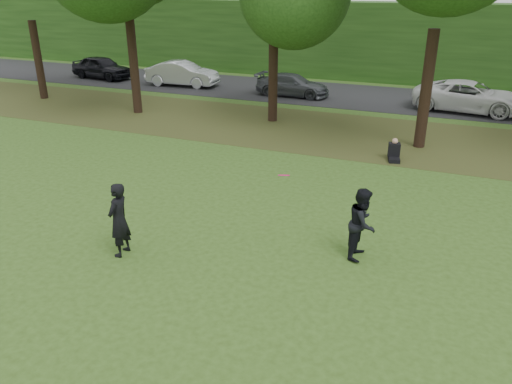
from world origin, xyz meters
The scene contains 9 objects.
ground centered at (0.00, 0.00, 0.00)m, with size 120.00×120.00×0.00m, color #304A17.
leaf_litter centered at (0.00, 13.00, 0.01)m, with size 60.00×7.00×0.01m, color #4B361A.
street centered at (0.00, 21.00, 0.01)m, with size 70.00×7.00×0.02m, color black.
far_hedge centered at (0.00, 27.00, 2.50)m, with size 70.00×3.00×5.00m, color #1C3E11.
player_left centered at (-1.94, 0.44, 0.94)m, with size 0.69×0.45×1.88m, color black.
player_right centered at (3.54, 2.58, 0.89)m, with size 0.87×0.68×1.79m, color black.
parked_cars centered at (-0.67, 19.84, 0.76)m, with size 40.86×3.93×1.54m.
frisbee centered at (1.82, 1.70, 2.20)m, with size 0.37×0.35×0.17m.
seated_person centered at (3.27, 10.22, 0.31)m, with size 0.57×0.81×0.83m.
Camera 1 is at (5.24, -8.31, 6.26)m, focal length 35.00 mm.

